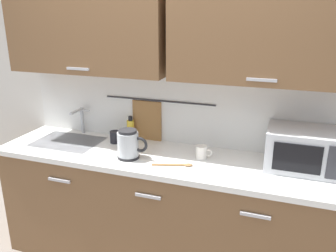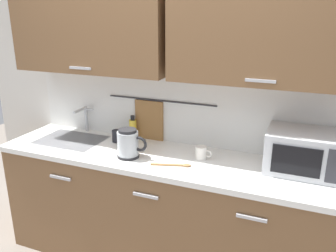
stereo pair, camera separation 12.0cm
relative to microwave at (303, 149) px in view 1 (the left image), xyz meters
The scene contains 9 objects.
counter_unit 1.10m from the microwave, behind, with size 2.53×0.64×0.90m.
back_wall_assembly 1.05m from the microwave, behind, with size 3.70×0.41×2.50m.
sink_faucet 1.75m from the microwave, behind, with size 0.09×0.17×0.22m.
microwave is the anchor object (origin of this frame).
electric_kettle 1.17m from the microwave, 169.23° to the right, with size 0.23×0.16×0.21m.
dish_soap_bottle 1.30m from the microwave, behind, with size 0.06×0.06×0.20m.
mug_near_sink 1.38m from the microwave, behind, with size 0.12×0.08×0.09m.
mug_by_kettle 0.67m from the microwave, behind, with size 0.12×0.08×0.09m.
wooden_spoon 0.83m from the microwave, 163.36° to the right, with size 0.27×0.11×0.01m.
Camera 1 is at (0.79, -1.88, 1.89)m, focal length 37.36 mm.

